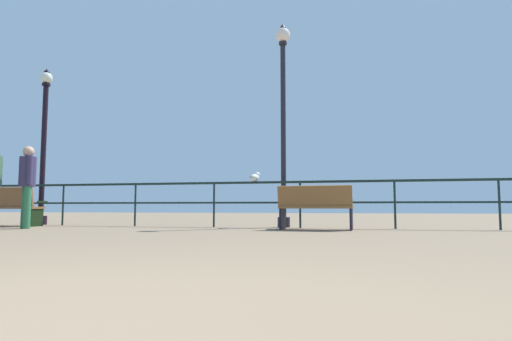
% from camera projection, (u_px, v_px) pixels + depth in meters
% --- Properties ---
extents(ground_plane, '(60.00, 60.00, 0.00)m').
position_uv_depth(ground_plane, '(30.00, 331.00, 1.53)').
color(ground_plane, '#806A51').
extents(pier_railing, '(19.29, 0.05, 1.00)m').
position_uv_depth(pier_railing, '(300.00, 193.00, 9.14)').
color(pier_railing, black).
rests_on(pier_railing, ground_plane).
extents(bench_far_left, '(1.59, 0.63, 0.89)m').
position_uv_depth(bench_far_left, '(6.00, 205.00, 9.89)').
color(bench_far_left, brown).
rests_on(bench_far_left, ground_plane).
extents(bench_near_left, '(1.44, 0.72, 0.85)m').
position_uv_depth(bench_near_left, '(315.00, 205.00, 8.31)').
color(bench_near_left, brown).
rests_on(bench_near_left, ground_plane).
extents(lamppost_left, '(0.31, 0.31, 4.01)m').
position_uv_depth(lamppost_left, '(44.00, 142.00, 10.92)').
color(lamppost_left, black).
rests_on(lamppost_left, ground_plane).
extents(lamppost_center, '(0.33, 0.33, 4.59)m').
position_uv_depth(lamppost_center, '(283.00, 107.00, 9.59)').
color(lamppost_center, black).
rests_on(lamppost_center, ground_plane).
extents(person_at_railing, '(0.45, 0.39, 1.70)m').
position_uv_depth(person_at_railing, '(27.00, 181.00, 8.88)').
color(person_at_railing, '#2D6D46').
rests_on(person_at_railing, ground_plane).
extents(seagull_on_rail, '(0.23, 0.45, 0.22)m').
position_uv_depth(seagull_on_rail, '(255.00, 177.00, 9.41)').
color(seagull_on_rail, silver).
rests_on(seagull_on_rail, pier_railing).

